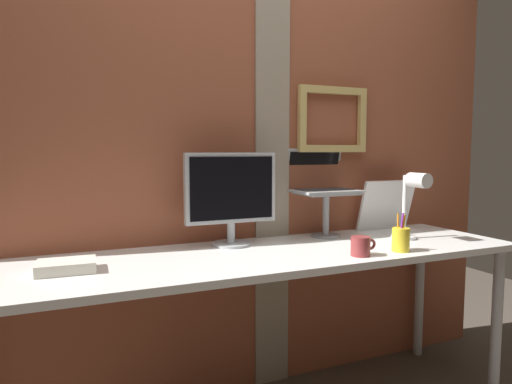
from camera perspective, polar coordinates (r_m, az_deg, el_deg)
brick_wall_back at (r=2.23m, az=-2.43°, el=7.29°), size 3.05×0.16×2.55m
desk at (r=1.95m, az=1.18°, el=-9.66°), size 2.33×0.63×0.76m
monitor at (r=2.04m, az=-3.20°, el=-0.07°), size 0.43×0.18×0.42m
laptop_stand at (r=2.27m, az=8.89°, el=-1.88°), size 0.28×0.22×0.23m
laptop at (r=2.31m, az=8.07°, el=1.57°), size 0.32×0.27×0.22m
whiteboard_panel at (r=2.54m, az=16.21°, el=-1.64°), size 0.33×0.09×0.28m
desk_lamp at (r=2.27m, az=19.27°, el=-0.84°), size 0.12×0.20×0.33m
pen_cup at (r=2.03m, az=17.90°, el=-5.73°), size 0.07×0.07×0.17m
coffee_mug at (r=1.91m, az=13.19°, el=-6.71°), size 0.12×0.08×0.08m
paper_clutter_stack at (r=1.76m, az=-22.95°, el=-8.68°), size 0.21×0.15×0.04m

